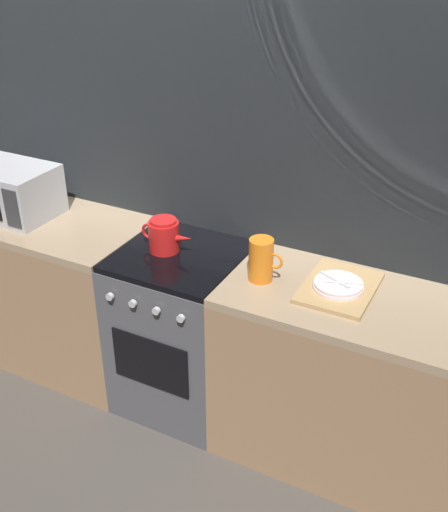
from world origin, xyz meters
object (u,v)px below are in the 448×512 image
Objects in this scene: dish_pile at (339,287)px; microwave at (12,191)px; stove_unit at (182,330)px; pitcher at (261,260)px; kettle at (164,235)px.

microwave is at bearing -178.17° from dish_pile.
stove_unit is 0.92m from dish_pile.
pitcher is 0.36m from dish_pile.
stove_unit is at bearing 0.80° from kettle.
microwave is 2.30× the size of pitcher.
microwave is (-1.03, -0.02, 0.59)m from stove_unit.
microwave reaches higher than stove_unit.
kettle is 0.53m from pitcher.
kettle is at bearing 1.14° from microwave.
microwave is 0.95m from kettle.
pitcher is at bearing -0.48° from microwave.
dish_pile is (0.87, 0.04, -0.06)m from kettle.
microwave is at bearing 179.52° from pitcher.
pitcher reaches higher than kettle.
stove_unit is 3.16× the size of kettle.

